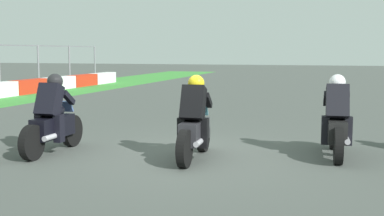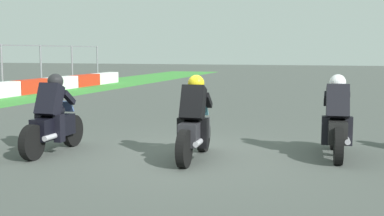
# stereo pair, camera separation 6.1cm
# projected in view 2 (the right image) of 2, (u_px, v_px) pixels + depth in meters

# --- Properties ---
(ground_plane) EXTENTS (120.00, 120.00, 0.00)m
(ground_plane) POSITION_uv_depth(u_px,v_px,m) (193.00, 156.00, 9.25)
(ground_plane) COLOR #454B47
(rider_lane_b) EXTENTS (2.04, 0.55, 1.51)m
(rider_lane_b) POSITION_uv_depth(u_px,v_px,m) (337.00, 123.00, 9.17)
(rider_lane_b) COLOR black
(rider_lane_b) RESTS_ON ground_plane
(rider_lane_c) EXTENTS (2.04, 0.55, 1.51)m
(rider_lane_c) POSITION_uv_depth(u_px,v_px,m) (195.00, 125.00, 8.95)
(rider_lane_c) COLOR black
(rider_lane_c) RESTS_ON ground_plane
(rider_lane_d) EXTENTS (2.04, 0.54, 1.51)m
(rider_lane_d) POSITION_uv_depth(u_px,v_px,m) (53.00, 120.00, 9.51)
(rider_lane_d) COLOR black
(rider_lane_d) RESTS_ON ground_plane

